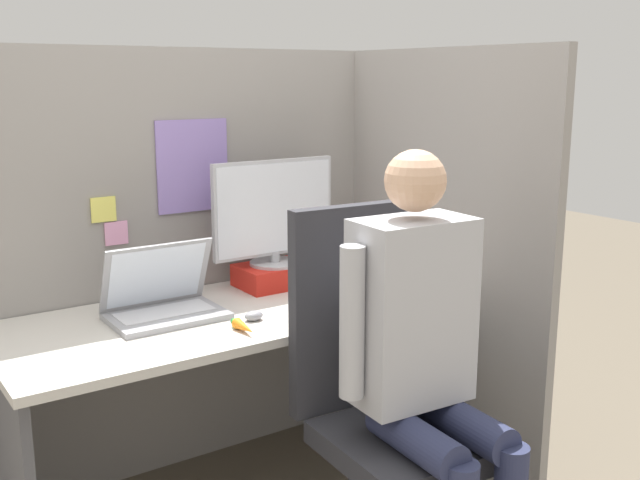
{
  "coord_description": "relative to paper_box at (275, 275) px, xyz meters",
  "views": [
    {
      "loc": [
        -1.14,
        -1.89,
        1.52
      ],
      "look_at": [
        0.27,
        0.17,
        0.97
      ],
      "focal_mm": 42.0,
      "sensor_mm": 36.0,
      "label": 1
    }
  ],
  "objects": [
    {
      "name": "cubicle_panel_back",
      "position": [
        -0.3,
        0.19,
        0.05
      ],
      "size": [
        2.09,
        0.05,
        1.62
      ],
      "color": "gray",
      "rests_on": "ground"
    },
    {
      "name": "cubicle_panel_right",
      "position": [
        0.52,
        -0.25,
        0.05
      ],
      "size": [
        0.04,
        1.33,
        1.62
      ],
      "color": "gray",
      "rests_on": "ground"
    },
    {
      "name": "desk",
      "position": [
        -0.3,
        -0.18,
        -0.21
      ],
      "size": [
        1.59,
        0.69,
        0.72
      ],
      "color": "beige",
      "rests_on": "ground"
    },
    {
      "name": "paper_box",
      "position": [
        0.0,
        0.0,
        0.0
      ],
      "size": [
        0.29,
        0.21,
        0.08
      ],
      "color": "red",
      "rests_on": "desk"
    },
    {
      "name": "monitor",
      "position": [
        0.0,
        0.0,
        0.25
      ],
      "size": [
        0.51,
        0.2,
        0.41
      ],
      "color": "#B2B2B7",
      "rests_on": "paper_box"
    },
    {
      "name": "laptop",
      "position": [
        -0.51,
        -0.12,
        0.01
      ],
      "size": [
        0.38,
        0.26,
        0.25
      ],
      "color": "#99999E",
      "rests_on": "desk"
    },
    {
      "name": "mouse",
      "position": [
        -0.28,
        -0.33,
        -0.03
      ],
      "size": [
        0.07,
        0.05,
        0.03
      ],
      "color": "gray",
      "rests_on": "desk"
    },
    {
      "name": "stapler",
      "position": [
        0.43,
        -0.24,
        -0.02
      ],
      "size": [
        0.04,
        0.12,
        0.04
      ],
      "color": "#2D2D33",
      "rests_on": "desk"
    },
    {
      "name": "carrot_toy",
      "position": [
        -0.37,
        -0.42,
        -0.02
      ],
      "size": [
        0.04,
        0.13,
        0.04
      ],
      "color": "orange",
      "rests_on": "desk"
    },
    {
      "name": "office_chair",
      "position": [
        -0.07,
        -0.75,
        -0.19
      ],
      "size": [
        0.53,
        0.57,
        1.13
      ],
      "color": "#2D2D33",
      "rests_on": "ground"
    },
    {
      "name": "person",
      "position": [
        -0.06,
        -0.93,
        -0.0
      ],
      "size": [
        0.48,
        0.46,
        1.32
      ],
      "color": "#282D4C",
      "rests_on": "ground"
    },
    {
      "name": "coffee_mug",
      "position": [
        0.38,
        0.02,
        -0.0
      ],
      "size": [
        0.09,
        0.09,
        0.08
      ],
      "color": "#A3332D",
      "rests_on": "desk"
    }
  ]
}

